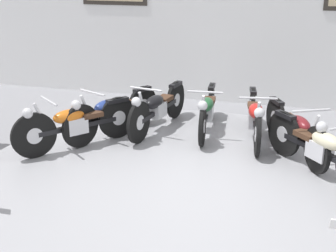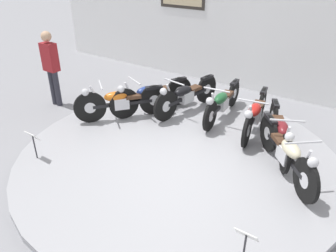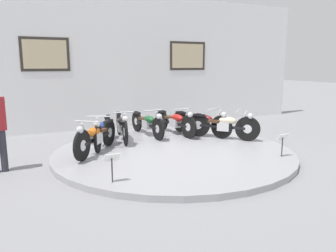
{
  "view_description": "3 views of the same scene",
  "coord_description": "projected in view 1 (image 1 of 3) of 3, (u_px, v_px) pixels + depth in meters",
  "views": [
    {
      "loc": [
        1.36,
        -5.4,
        2.77
      ],
      "look_at": [
        -0.19,
        0.06,
        0.75
      ],
      "focal_mm": 50.0,
      "sensor_mm": 36.0,
      "label": 1
    },
    {
      "loc": [
        2.65,
        -4.1,
        3.24
      ],
      "look_at": [
        -0.23,
        0.04,
        0.56
      ],
      "focal_mm": 35.0,
      "sensor_mm": 36.0,
      "label": 2
    },
    {
      "loc": [
        -3.24,
        -6.73,
        2.1
      ],
      "look_at": [
        -0.07,
        0.16,
        0.67
      ],
      "focal_mm": 35.0,
      "sensor_mm": 36.0,
      "label": 3
    }
  ],
  "objects": [
    {
      "name": "motorcycle_blue",
      "position": [
        112.0,
        112.0,
        7.35
      ],
      "size": [
        0.86,
        1.86,
        0.8
      ],
      "color": "black",
      "rests_on": "display_platform"
    },
    {
      "name": "motorcycle_orange",
      "position": [
        76.0,
        123.0,
        6.86
      ],
      "size": [
        1.29,
        1.61,
        0.81
      ],
      "color": "black",
      "rests_on": "display_platform"
    },
    {
      "name": "motorcycle_green",
      "position": [
        207.0,
        109.0,
        7.54
      ],
      "size": [
        0.54,
        1.95,
        0.78
      ],
      "color": "black",
      "rests_on": "display_platform"
    },
    {
      "name": "motorcycle_black",
      "position": [
        157.0,
        107.0,
        7.59
      ],
      "size": [
        0.54,
        1.98,
        0.8
      ],
      "color": "black",
      "rests_on": "display_platform"
    },
    {
      "name": "motorcycle_red",
      "position": [
        255.0,
        116.0,
        7.19
      ],
      "size": [
        0.54,
        1.96,
        0.79
      ],
      "color": "black",
      "rests_on": "display_platform"
    },
    {
      "name": "motorcycle_cream",
      "position": [
        320.0,
        147.0,
        5.98
      ],
      "size": [
        1.36,
        1.54,
        0.8
      ],
      "color": "black",
      "rests_on": "display_platform"
    },
    {
      "name": "ground_plane",
      "position": [
        181.0,
        182.0,
        6.17
      ],
      "size": [
        60.0,
        60.0,
        0.0
      ],
      "primitive_type": "plane",
      "color": "gray"
    },
    {
      "name": "display_platform",
      "position": [
        181.0,
        178.0,
        6.15
      ],
      "size": [
        5.54,
        5.54,
        0.12
      ],
      "primitive_type": "cylinder",
      "color": "#99999E",
      "rests_on": "ground_plane"
    },
    {
      "name": "motorcycle_maroon",
      "position": [
        296.0,
        129.0,
        6.63
      ],
      "size": [
        0.93,
        1.8,
        0.79
      ],
      "color": "black",
      "rests_on": "display_platform"
    }
  ]
}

